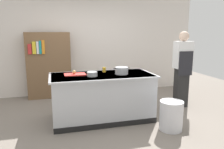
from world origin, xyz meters
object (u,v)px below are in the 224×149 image
object	(u,v)px
stock_pot	(122,71)
person_chef	(182,67)
onion	(74,72)
juice_cup	(104,70)
bookshelf	(49,65)
trash_bin	(171,116)
mixing_bowl	(92,74)

from	to	relation	value
stock_pot	person_chef	size ratio (longest dim) A/B	0.18
onion	juice_cup	distance (m)	0.63
onion	juice_cup	size ratio (longest dim) A/B	0.71
person_chef	bookshelf	distance (m)	3.30
onion	trash_bin	xyz separation A→B (m)	(1.58, -0.90, -0.69)
trash_bin	bookshelf	distance (m)	3.36
trash_bin	person_chef	xyz separation A→B (m)	(0.86, 1.06, 0.65)
onion	stock_pot	size ratio (longest dim) A/B	0.22
juice_cup	bookshelf	bearing A→B (deg)	125.20
stock_pot	mixing_bowl	size ratio (longest dim) A/B	1.66
mixing_bowl	bookshelf	bearing A→B (deg)	112.29
stock_pot	juice_cup	size ratio (longest dim) A/B	3.18
stock_pot	mixing_bowl	world-z (taller)	stock_pot
stock_pot	person_chef	distance (m)	1.58
trash_bin	onion	bearing A→B (deg)	150.39
mixing_bowl	onion	bearing A→B (deg)	143.47
juice_cup	person_chef	xyz separation A→B (m)	(1.82, 0.03, -0.04)
person_chef	stock_pot	bearing A→B (deg)	110.96
stock_pot	juice_cup	world-z (taller)	stock_pot
trash_bin	juice_cup	bearing A→B (deg)	132.92
juice_cup	onion	bearing A→B (deg)	-167.53
onion	bookshelf	world-z (taller)	bookshelf
person_chef	bookshelf	xyz separation A→B (m)	(-2.92, 1.53, -0.06)
stock_pot	mixing_bowl	distance (m)	0.59
onion	person_chef	bearing A→B (deg)	3.89
stock_pot	mixing_bowl	xyz separation A→B (m)	(-0.59, -0.06, -0.03)
bookshelf	juice_cup	bearing A→B (deg)	-54.80
trash_bin	bookshelf	size ratio (longest dim) A/B	0.31
onion	bookshelf	bearing A→B (deg)	105.90
onion	trash_bin	bearing A→B (deg)	-29.61
stock_pot	juice_cup	distance (m)	0.41
stock_pot	onion	bearing A→B (deg)	169.58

